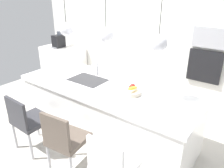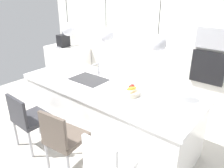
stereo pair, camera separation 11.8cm
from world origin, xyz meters
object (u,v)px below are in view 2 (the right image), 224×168
Objects in this scene: oven at (208,68)px; chair_middle at (63,138)px; coffee_machine at (63,40)px; microwave at (213,38)px; fruit_bowl at (131,91)px; chair_near at (28,118)px; chair_far at (107,165)px.

chair_middle is at bearing -109.58° from oven.
microwave is at bearing 4.95° from coffee_machine.
oven reaches higher than coffee_machine.
oven is 0.62× the size of chair_middle.
fruit_bowl is 1.68m from oven.
chair_near is at bearing -50.50° from coffee_machine.
microwave reaches higher than chair_middle.
chair_far is at bearing 0.20° from chair_middle.
chair_near is (-1.64, -2.47, -0.44)m from oven.
coffee_machine is 0.43× the size of chair_far.
chair_middle is (-0.88, -2.47, -0.42)m from oven.
chair_far is (1.47, 0.00, 0.00)m from chair_near.
oven reaches higher than chair_near.
chair_far is (0.32, -0.86, -0.43)m from fruit_bowl.
chair_near is (-1.15, -0.86, -0.43)m from fruit_bowl.
coffee_machine is (-2.94, 1.31, 0.06)m from fruit_bowl.
oven is at bearing 85.98° from chair_far.
chair_near is at bearing -123.56° from oven.
chair_middle is at bearing -40.45° from coffee_machine.
coffee_machine is at bearing -175.05° from microwave.
microwave reaches higher than chair_near.
chair_near is at bearing -142.99° from fruit_bowl.
coffee_machine is at bearing 155.98° from fruit_bowl.
fruit_bowl is at bearing 110.28° from chair_far.
microwave reaches higher than chair_far.
fruit_bowl is 3.22m from coffee_machine.
fruit_bowl is 0.30× the size of chair_near.
chair_far is (-0.17, -2.47, -0.44)m from oven.
fruit_bowl reaches higher than chair_middle.
fruit_bowl is 1.50m from chair_near.
coffee_machine is 0.44× the size of chair_near.
microwave is at bearing 56.44° from chair_near.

